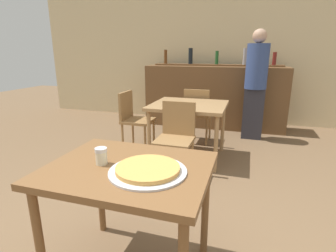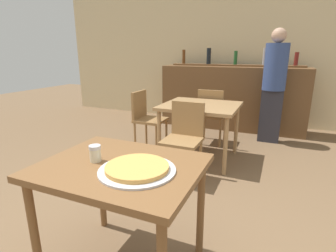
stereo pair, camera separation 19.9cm
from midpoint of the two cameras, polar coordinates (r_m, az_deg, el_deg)
name	(u,v)px [view 1 (the left image)]	position (r m, az deg, el deg)	size (l,w,h in m)	color
wall_back	(219,52)	(5.53, 10.09, 15.59)	(8.00, 0.05, 2.80)	beige
dining_table_near	(129,181)	(1.62, -12.01, -11.65)	(0.95, 0.75, 0.76)	brown
dining_table_far	(189,110)	(3.46, 2.89, 3.45)	(0.96, 0.88, 0.74)	#A87F51
bar_counter	(214,97)	(5.09, 8.89, 6.29)	(2.60, 0.56, 1.14)	brown
bar_back_shelf	(216,63)	(5.17, 9.31, 13.41)	(2.39, 0.24, 0.33)	brown
chair_far_side_front	(176,134)	(2.93, -0.16, -1.81)	(0.40, 0.40, 0.86)	olive
chair_far_side_back	(197,111)	(4.07, 5.04, 3.18)	(0.40, 0.40, 0.86)	olive
chair_far_side_left	(133,117)	(3.77, -9.09, 2.01)	(0.40, 0.40, 0.86)	olive
pizza_tray	(148,170)	(1.47, -8.32, -9.49)	(0.43, 0.43, 0.04)	silver
cheese_shaker	(101,156)	(1.62, -17.78, -6.30)	(0.07, 0.07, 0.10)	beige
person_standing	(256,81)	(4.42, 17.33, 9.24)	(0.34, 0.34, 1.74)	#2D2D38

